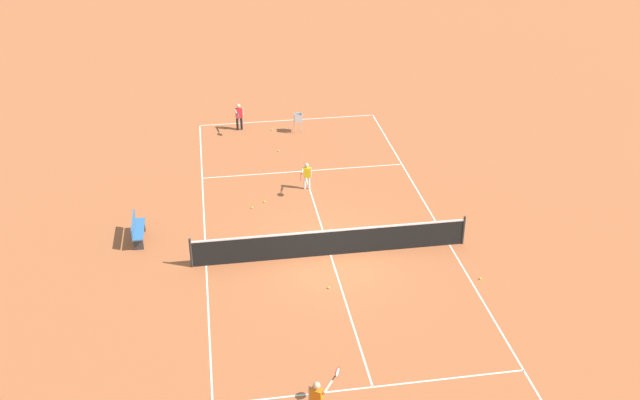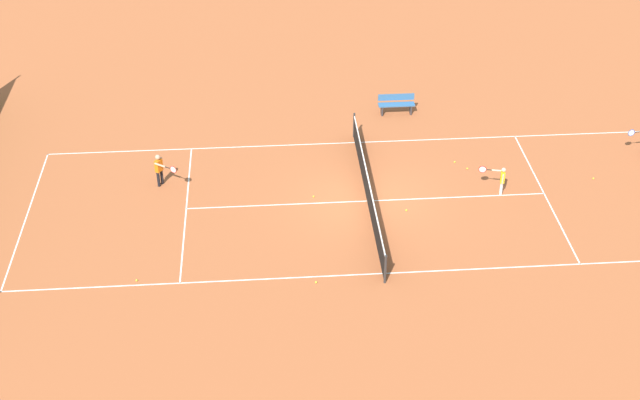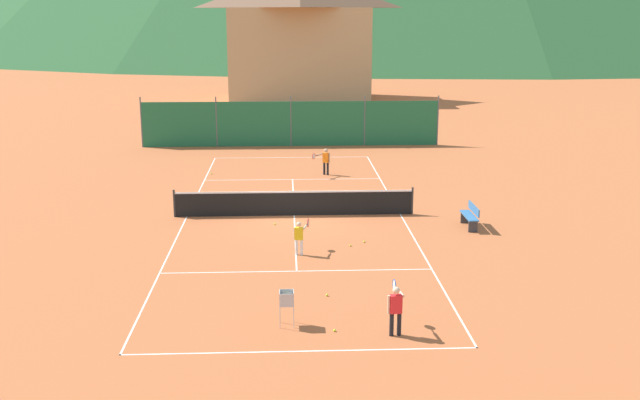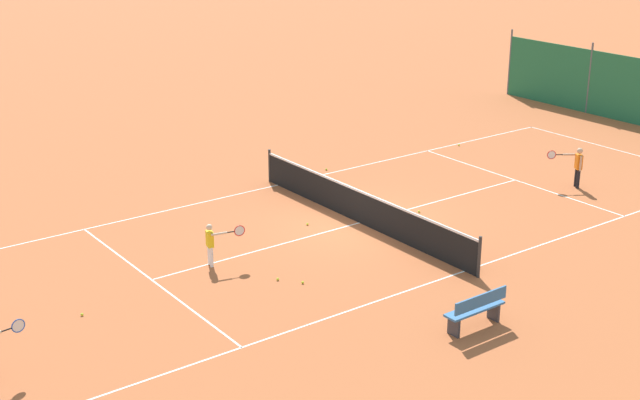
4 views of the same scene
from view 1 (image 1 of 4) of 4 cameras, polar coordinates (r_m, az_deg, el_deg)
The scene contains 15 objects.
ground_plane at distance 24.90m, azimuth 0.81°, elevation -4.20°, with size 600.00×600.00×0.00m, color #B25B33.
court_line_markings at distance 24.90m, azimuth 0.81°, elevation -4.20°, with size 8.25×23.85×0.01m.
tennis_net at distance 24.63m, azimuth 0.82°, elevation -3.23°, with size 9.18×0.08×1.06m.
player_near_baseline at distance 18.48m, azimuth -0.17°, elevation -14.88°, with size 0.88×0.85×1.27m.
player_near_service at distance 34.21m, azimuth -6.19°, elevation 6.44°, with size 0.42×1.05×1.24m.
player_far_service at distance 28.67m, azimuth -1.04°, elevation 1.94°, with size 0.54×0.91×1.10m.
tennis_ball_alley_right at distance 26.06m, azimuth 1.90°, elevation -2.51°, with size 0.07×0.07×0.07m, color #CCE033.
tennis_ball_alley_left at distance 27.74m, azimuth -5.20°, elevation -0.57°, with size 0.07×0.07×0.07m, color #CCE033.
tennis_ball_by_net_right at distance 34.34m, azimuth -3.69°, elevation 5.39°, with size 0.07×0.07×0.07m, color #CCE033.
tennis_ball_near_corner at distance 28.10m, azimuth -4.24°, elevation -0.13°, with size 0.07×0.07×0.07m, color #CCE033.
tennis_ball_far_corner at distance 24.22m, azimuth 12.11°, elevation -5.86°, with size 0.07×0.07×0.07m, color #CCE033.
tennis_ball_mid_court at distance 32.19m, azimuth -3.16°, elevation 3.78°, with size 0.07×0.07×0.07m, color #CCE033.
tennis_ball_service_box at distance 23.27m, azimuth 0.68°, elevation -6.69°, with size 0.07×0.07×0.07m, color #CCE033.
ball_hopper at distance 33.80m, azimuth -1.68°, elevation 6.20°, with size 0.36×0.36×0.89m.
courtside_bench at distance 26.20m, azimuth -13.75°, elevation -2.17°, with size 0.36×1.50×0.84m.
Camera 1 is at (3.65, 20.66, 13.40)m, focal length 42.00 mm.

